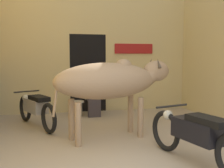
{
  "coord_description": "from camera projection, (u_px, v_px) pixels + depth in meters",
  "views": [
    {
      "loc": [
        -1.01,
        -2.22,
        1.47
      ],
      "look_at": [
        -0.04,
        2.2,
        1.02
      ],
      "focal_mm": 42.0,
      "sensor_mm": 36.0,
      "label": 1
    }
  ],
  "objects": [
    {
      "name": "wall_back_with_doorway",
      "position": [
        90.0,
        49.0,
        7.3
      ],
      "size": [
        5.36,
        0.93,
        3.96
      ],
      "color": "#D1BC84",
      "rests_on": "ground_plane"
    },
    {
      "name": "cow",
      "position": [
        112.0,
        81.0,
        4.74
      ],
      "size": [
        2.37,
        1.1,
        1.47
      ],
      "color": "tan",
      "rests_on": "ground_plane"
    },
    {
      "name": "motorcycle_near",
      "position": [
        196.0,
        135.0,
        3.55
      ],
      "size": [
        0.7,
        1.9,
        0.76
      ],
      "color": "black",
      "rests_on": "ground_plane"
    },
    {
      "name": "motorcycle_far",
      "position": [
        36.0,
        108.0,
        5.56
      ],
      "size": [
        0.93,
        1.74,
        0.73
      ],
      "color": "black",
      "rests_on": "ground_plane"
    },
    {
      "name": "shopkeeper_seated",
      "position": [
        94.0,
        92.0,
        6.61
      ],
      "size": [
        0.45,
        0.33,
        1.21
      ],
      "color": "#3D3842",
      "rests_on": "ground_plane"
    },
    {
      "name": "plastic_stool",
      "position": [
        77.0,
        108.0,
        6.61
      ],
      "size": [
        0.35,
        0.35,
        0.39
      ],
      "color": "beige",
      "rests_on": "ground_plane"
    }
  ]
}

